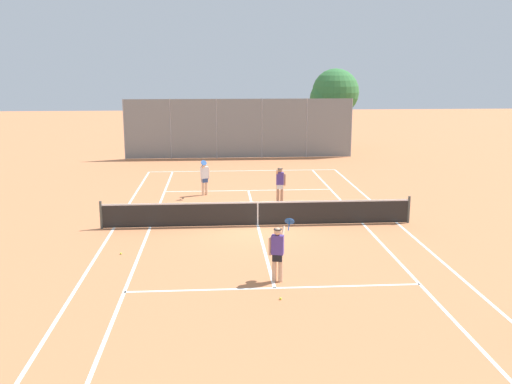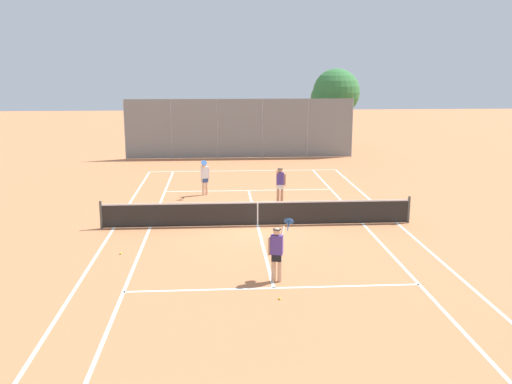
% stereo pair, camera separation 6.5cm
% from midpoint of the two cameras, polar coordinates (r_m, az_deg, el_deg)
% --- Properties ---
extents(ground_plane, '(120.00, 120.00, 0.00)m').
position_cam_midpoint_polar(ground_plane, '(22.10, 0.09, -3.37)').
color(ground_plane, '#CC7A4C').
extents(court_line_markings, '(11.10, 23.90, 0.01)m').
position_cam_midpoint_polar(court_line_markings, '(22.10, 0.09, -3.36)').
color(court_line_markings, white).
rests_on(court_line_markings, ground).
extents(tennis_net, '(12.00, 0.10, 1.07)m').
position_cam_midpoint_polar(tennis_net, '(21.97, 0.09, -2.09)').
color(tennis_net, '#474C47').
rests_on(tennis_net, ground).
extents(player_near_side, '(0.80, 0.71, 1.77)m').
position_cam_midpoint_polar(player_near_side, '(16.24, 2.07, -5.85)').
color(player_near_side, '#D8A884').
rests_on(player_near_side, ground).
extents(player_far_left, '(0.44, 0.89, 1.77)m').
position_cam_midpoint_polar(player_far_left, '(27.22, -5.23, 1.60)').
color(player_far_left, beige).
rests_on(player_far_left, ground).
extents(player_far_right, '(0.47, 0.47, 1.60)m').
position_cam_midpoint_polar(player_far_right, '(25.67, 2.35, 0.95)').
color(player_far_right, tan).
rests_on(player_far_right, ground).
extents(loose_tennis_ball_0, '(0.07, 0.07, 0.07)m').
position_cam_midpoint_polar(loose_tennis_ball_0, '(19.29, -13.45, -6.00)').
color(loose_tennis_ball_0, '#D1DB33').
rests_on(loose_tennis_ball_0, ground).
extents(loose_tennis_ball_1, '(0.07, 0.07, 0.07)m').
position_cam_midpoint_polar(loose_tennis_ball_1, '(15.31, 2.35, -10.60)').
color(loose_tennis_ball_1, '#D1DB33').
rests_on(loose_tennis_ball_1, ground).
extents(back_fence, '(15.25, 0.08, 3.96)m').
position_cam_midpoint_polar(back_fence, '(38.25, -1.73, 6.37)').
color(back_fence, gray).
rests_on(back_fence, ground).
extents(tree_behind_left, '(3.54, 3.36, 5.90)m').
position_cam_midpoint_polar(tree_behind_left, '(41.94, 7.67, 9.68)').
color(tree_behind_left, brown).
rests_on(tree_behind_left, ground).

